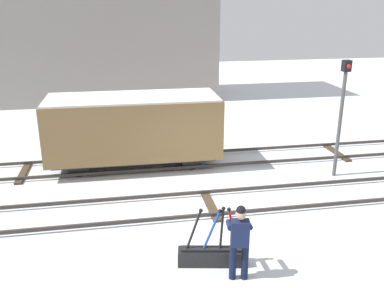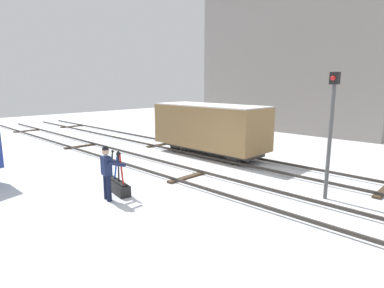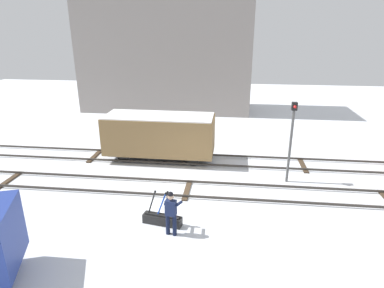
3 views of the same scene
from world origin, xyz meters
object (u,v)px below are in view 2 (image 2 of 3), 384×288
rail_worker (107,170)px  signal_post (331,124)px  switch_lever_frame (117,185)px  freight_car_back_track (210,127)px

rail_worker → signal_post: size_ratio=0.44×
rail_worker → signal_post: signal_post is taller
rail_worker → signal_post: 7.00m
switch_lever_frame → freight_car_back_track: size_ratio=0.26×
switch_lever_frame → signal_post: (5.28, 4.29, 2.15)m
switch_lever_frame → signal_post: size_ratio=0.40×
freight_car_back_track → switch_lever_frame: bearing=-76.8°
signal_post → rail_worker: bearing=-134.7°
rail_worker → signal_post: bearing=55.9°
signal_post → freight_car_back_track: (-6.69, 2.04, -0.93)m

